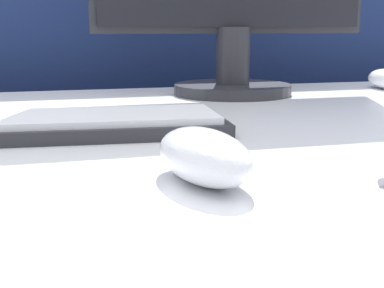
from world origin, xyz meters
The scene contains 3 objects.
partition_panel centered at (0.00, 0.61, 0.52)m, with size 5.00×0.03×1.04m.
computer_mouse_near centered at (-0.03, -0.24, 0.77)m, with size 0.08×0.13×0.04m.
keyboard centered at (-0.13, 0.00, 0.76)m, with size 0.39×0.16×0.02m.
Camera 1 is at (-0.15, -0.65, 0.87)m, focal length 50.00 mm.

